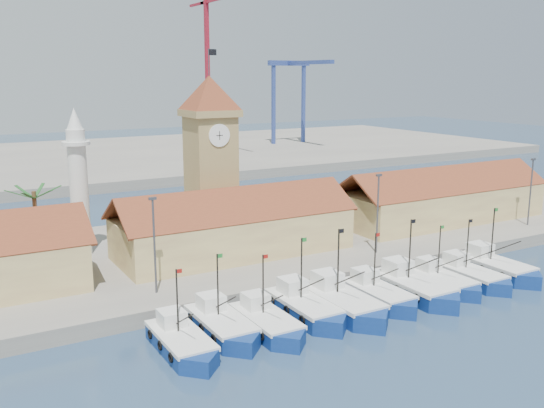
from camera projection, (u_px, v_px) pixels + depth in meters
ground at (338, 327)px, 52.07m from camera, size 400.00×400.00×0.00m
quay at (219, 250)px, 72.28m from camera, size 140.00×32.00×1.50m
terminal at (68, 161)px, 145.20m from camera, size 240.00×80.00×2.00m
boat_0 at (183, 344)px, 47.13m from camera, size 3.36×9.20×6.96m
boat_1 at (223, 327)px, 50.29m from camera, size 3.48×9.54×7.22m
boat_2 at (268, 324)px, 50.88m from camera, size 3.36×9.20×6.96m
boat_3 at (307, 309)px, 53.99m from camera, size 3.65×10.00×7.56m
boat_4 at (344, 304)px, 54.95m from camera, size 3.92×10.75×8.13m
boat_5 at (379, 296)px, 57.36m from camera, size 3.41×9.35×7.07m
boat_6 at (415, 289)px, 58.99m from camera, size 3.87×10.60×8.02m
boat_7 at (443, 282)px, 61.20m from camera, size 3.29×9.01×6.82m
boat_8 at (472, 277)px, 62.87m from camera, size 3.40×9.32×7.05m
boat_9 at (497, 269)px, 65.20m from camera, size 3.73×10.23×7.74m
hall_center at (234, 231)px, 68.21m from camera, size 27.04×10.13×7.61m
hall_right at (441, 202)px, 83.76m from camera, size 31.20×10.13×7.61m
clock_tower at (211, 155)px, 71.63m from camera, size 5.80×5.80×22.70m
minaret at (79, 182)px, 66.50m from camera, size 3.00×3.00×16.30m
palm_tree at (36, 222)px, 63.10m from camera, size 5.60×5.03×8.39m
lamp_posts at (273, 224)px, 61.14m from camera, size 80.70×0.25×9.03m
crane_red_right at (210, 51)px, 150.89m from camera, size 1.00×35.79×44.93m
gantry at (295, 79)px, 168.52m from camera, size 13.00×22.00×23.20m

